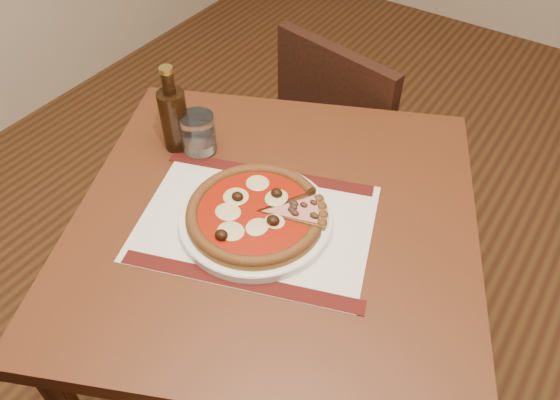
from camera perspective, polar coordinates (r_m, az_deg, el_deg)
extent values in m
cube|color=#5F2D16|center=(1.11, -0.58, -2.42)|extent=(1.06, 1.06, 0.04)
cylinder|color=#5F2D16|center=(1.69, -10.21, -0.83)|extent=(0.05, 0.05, 0.71)
cylinder|color=#5F2D16|center=(1.63, 13.94, -3.74)|extent=(0.05, 0.05, 0.71)
cube|color=black|center=(1.82, 8.60, 5.57)|extent=(0.46, 0.46, 0.04)
cylinder|color=black|center=(2.01, 14.67, 0.89)|extent=(0.03, 0.03, 0.38)
cylinder|color=black|center=(2.13, 7.23, 5.32)|extent=(0.03, 0.03, 0.38)
cylinder|color=black|center=(1.80, 8.78, -4.46)|extent=(0.03, 0.03, 0.38)
cylinder|color=black|center=(1.94, 0.98, 0.79)|extent=(0.03, 0.03, 0.38)
cube|color=black|center=(1.57, 5.44, 8.95)|extent=(0.39, 0.11, 0.41)
cube|color=white|center=(1.08, -2.53, -2.37)|extent=(0.54, 0.46, 0.00)
cylinder|color=white|center=(1.08, -2.55, -2.01)|extent=(0.30, 0.30, 0.02)
cylinder|color=olive|center=(1.07, -2.58, -1.46)|extent=(0.27, 0.27, 0.01)
torus|color=brown|center=(1.06, -2.59, -1.24)|extent=(0.27, 0.27, 0.02)
cylinder|color=#8E1006|center=(1.06, -2.59, -1.20)|extent=(0.23, 0.23, 0.00)
ellipsoid|color=beige|center=(1.08, -0.55, 0.24)|extent=(0.05, 0.04, 0.01)
ellipsoid|color=beige|center=(1.11, -2.36, 1.95)|extent=(0.05, 0.04, 0.01)
ellipsoid|color=beige|center=(1.08, -4.42, 0.31)|extent=(0.05, 0.04, 0.01)
ellipsoid|color=beige|center=(1.06, -6.92, -1.17)|extent=(0.05, 0.04, 0.01)
ellipsoid|color=beige|center=(1.03, -4.46, -2.56)|extent=(0.05, 0.04, 0.01)
ellipsoid|color=beige|center=(1.00, -2.22, -4.32)|extent=(0.05, 0.04, 0.01)
ellipsoid|color=beige|center=(1.04, -0.42, -2.22)|extent=(0.05, 0.04, 0.01)
ellipsoid|color=black|center=(1.08, -0.35, 1.08)|extent=(0.03, 0.02, 0.02)
ellipsoid|color=black|center=(1.10, -5.97, 1.72)|extent=(0.03, 0.02, 0.02)
ellipsoid|color=black|center=(1.02, -4.96, -2.37)|extent=(0.03, 0.02, 0.02)
ellipsoid|color=black|center=(1.01, 1.12, -3.02)|extent=(0.03, 0.02, 0.02)
ellipsoid|color=#3A2015|center=(1.05, 0.67, -1.35)|extent=(0.02, 0.01, 0.01)
ellipsoid|color=#3A2015|center=(1.05, 2.87, -1.37)|extent=(0.02, 0.01, 0.01)
ellipsoid|color=#3A2015|center=(1.05, 0.71, -1.05)|extent=(0.02, 0.01, 0.01)
ellipsoid|color=#3A2015|center=(1.06, 2.87, -0.83)|extent=(0.02, 0.01, 0.01)
ellipsoid|color=#3A2015|center=(1.06, 0.69, -0.76)|extent=(0.02, 0.01, 0.01)
ellipsoid|color=#3A2015|center=(1.07, 2.76, -0.31)|extent=(0.02, 0.01, 0.01)
ellipsoid|color=#3A2015|center=(1.06, 0.61, -0.47)|extent=(0.02, 0.01, 0.01)
cylinder|color=white|center=(1.23, -8.53, 6.88)|extent=(0.10, 0.10, 0.09)
cylinder|color=#311B0C|center=(1.24, -10.96, 8.17)|extent=(0.06, 0.06, 0.14)
cylinder|color=#311B0C|center=(1.18, -11.58, 11.72)|extent=(0.03, 0.03, 0.06)
cylinder|color=#A28636|center=(1.16, -11.83, 13.17)|extent=(0.03, 0.03, 0.01)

